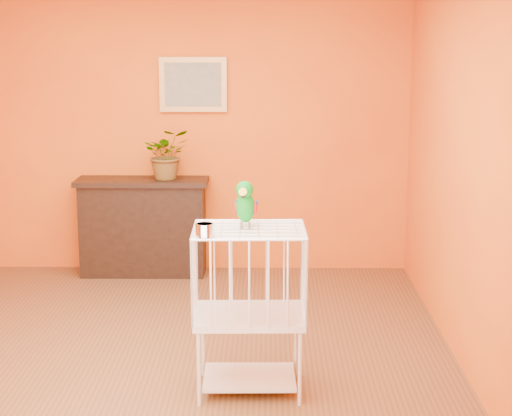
{
  "coord_description": "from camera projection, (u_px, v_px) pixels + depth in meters",
  "views": [
    {
      "loc": [
        0.7,
        -5.68,
        2.22
      ],
      "look_at": [
        0.62,
        -0.61,
        1.18
      ],
      "focal_mm": 60.0,
      "sensor_mm": 36.0,
      "label": 1
    }
  ],
  "objects": [
    {
      "name": "ground",
      "position": [
        169.0,
        354.0,
        6.02
      ],
      "size": [
        4.5,
        4.5,
        0.0
      ],
      "primitive_type": "plane",
      "color": "brown",
      "rests_on": "ground"
    },
    {
      "name": "birdcage",
      "position": [
        249.0,
        308.0,
        5.3
      ],
      "size": [
        0.69,
        0.54,
        1.04
      ],
      "rotation": [
        0.0,
        0.0,
        0.02
      ],
      "color": "silver",
      "rests_on": "ground"
    },
    {
      "name": "framed_picture",
      "position": [
        193.0,
        85.0,
        7.84
      ],
      "size": [
        0.62,
        0.04,
        0.5
      ],
      "color": "#B58140",
      "rests_on": "room_shell"
    },
    {
      "name": "console_cabinet",
      "position": [
        143.0,
        227.0,
        7.93
      ],
      "size": [
        1.21,
        0.44,
        0.9
      ],
      "color": "black",
      "rests_on": "ground"
    },
    {
      "name": "room_shell",
      "position": [
        164.0,
        129.0,
        5.7
      ],
      "size": [
        4.5,
        4.5,
        4.5
      ],
      "color": "orange",
      "rests_on": "ground"
    },
    {
      "name": "feed_cup",
      "position": [
        205.0,
        230.0,
        4.98
      ],
      "size": [
        0.11,
        0.11,
        0.08
      ],
      "primitive_type": "cylinder",
      "color": "silver",
      "rests_on": "birdcage"
    },
    {
      "name": "potted_plant",
      "position": [
        168.0,
        159.0,
        7.83
      ],
      "size": [
        0.51,
        0.54,
        0.36
      ],
      "primitive_type": "imported",
      "rotation": [
        0.0,
        0.0,
        0.22
      ],
      "color": "#26722D",
      "rests_on": "console_cabinet"
    },
    {
      "name": "parrot",
      "position": [
        245.0,
        204.0,
        5.19
      ],
      "size": [
        0.15,
        0.27,
        0.3
      ],
      "rotation": [
        0.0,
        0.0,
        -0.12
      ],
      "color": "#59544C",
      "rests_on": "birdcage"
    }
  ]
}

